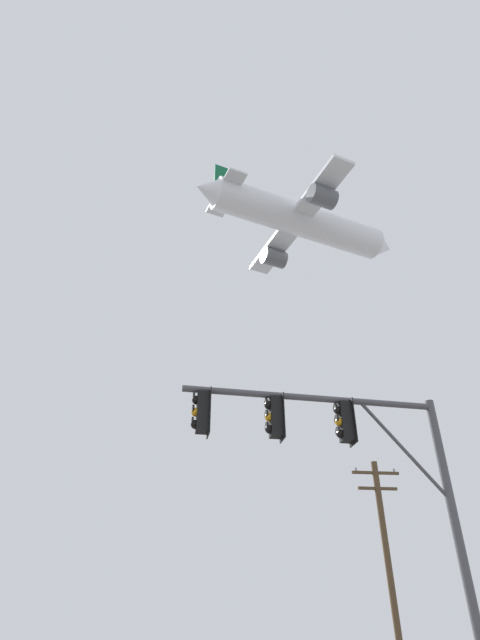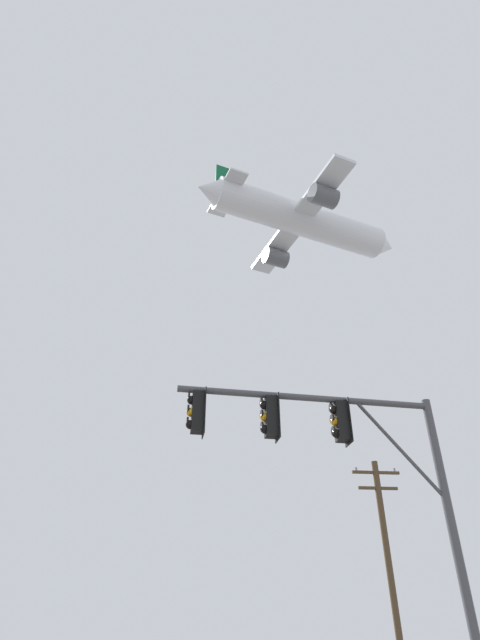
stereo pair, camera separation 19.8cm
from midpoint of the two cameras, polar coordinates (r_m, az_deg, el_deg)
The scene contains 3 objects.
signal_pole_near at distance 11.61m, azimuth 11.78°, elevation -14.91°, with size 6.03×0.79×6.54m.
utility_pole at distance 24.24m, azimuth 16.61°, elevation -24.23°, with size 2.20×0.28×8.57m.
airplane at distance 56.40m, azimuth 7.08°, elevation 11.12°, with size 23.89×18.45×6.63m.
Camera 2 is at (-0.62, -3.58, 1.75)m, focal length 28.29 mm.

